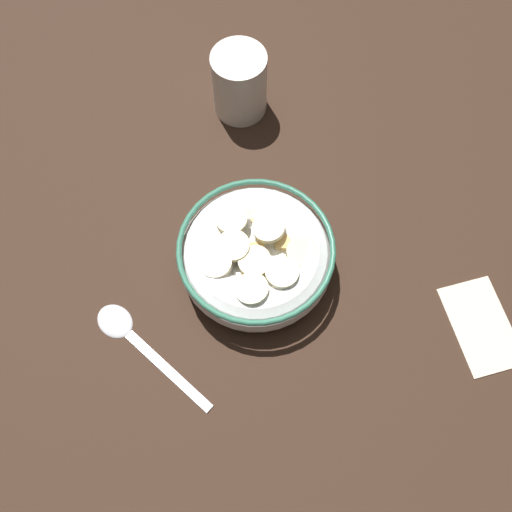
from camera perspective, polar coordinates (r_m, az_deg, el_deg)
The scene contains 5 objects.
ground_plane at distance 63.21cm, azimuth -0.00°, elevation -1.43°, with size 106.64×106.64×2.00cm, color #332116.
cereal_bowl at distance 59.56cm, azimuth 0.00°, elevation -0.03°, with size 16.46×16.46×6.01cm.
spoon at distance 60.96cm, azimuth -12.76°, elevation -7.67°, with size 11.14×14.20×0.80cm.
coffee_mug at distance 70.17cm, azimuth -1.66°, elevation 17.19°, with size 9.33×6.54×8.53cm.
folded_napkin at distance 64.49cm, azimuth 21.84°, elevation -6.55°, with size 10.05×6.03×0.30cm, color beige.
Camera 1 is at (-23.30, -2.17, 57.72)cm, focal length 39.52 mm.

